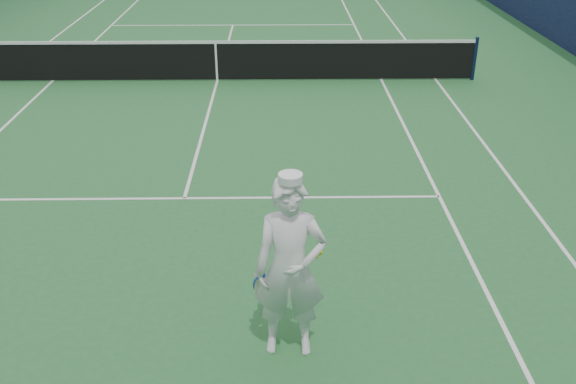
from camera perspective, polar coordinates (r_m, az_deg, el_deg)
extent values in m
plane|color=#266531|center=(16.35, -6.30, 9.79)|extent=(80.00, 80.00, 0.00)
cube|color=white|center=(16.75, 13.00, 9.70)|extent=(0.06, 23.83, 0.01)
cube|color=white|center=(17.23, -20.24, 9.20)|extent=(0.06, 23.77, 0.01)
cube|color=white|center=(16.48, 8.31, 9.82)|extent=(0.06, 23.77, 0.01)
cube|color=white|center=(22.53, -4.92, 14.57)|extent=(8.23, 0.06, 0.01)
cube|color=white|center=(10.43, -9.20, -0.56)|extent=(8.23, 0.06, 0.01)
cube|color=white|center=(16.35, -6.30, 9.80)|extent=(0.06, 12.80, 0.01)
cylinder|color=#141E4C|center=(16.85, 16.26, 11.30)|extent=(0.09, 0.09, 1.07)
cube|color=black|center=(16.21, -6.39, 11.48)|extent=(12.79, 0.02, 0.92)
cube|color=white|center=(16.09, -6.48, 13.09)|extent=(12.79, 0.04, 0.07)
cube|color=white|center=(16.22, -6.39, 11.37)|extent=(0.05, 0.03, 0.94)
imported|color=white|center=(6.69, 0.20, -6.87)|extent=(0.76, 0.51, 2.06)
cylinder|color=white|center=(6.17, 0.22, 1.27)|extent=(0.24, 0.24, 0.08)
cube|color=white|center=(6.30, 0.22, 1.53)|extent=(0.18, 0.10, 0.02)
cylinder|color=navy|center=(6.74, -2.19, -6.18)|extent=(0.04, 0.09, 0.22)
cube|color=#2146B3|center=(6.89, -2.15, -7.17)|extent=(0.02, 0.02, 0.14)
torus|color=#2146B3|center=(7.05, -2.10, -8.27)|extent=(0.30, 0.11, 0.29)
cube|color=beige|center=(7.05, -2.10, -8.27)|extent=(0.22, 0.01, 0.30)
sphere|color=yellow|center=(6.72, 2.43, -5.67)|extent=(0.07, 0.07, 0.07)
sphere|color=yellow|center=(6.72, 2.82, -5.36)|extent=(0.07, 0.07, 0.07)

